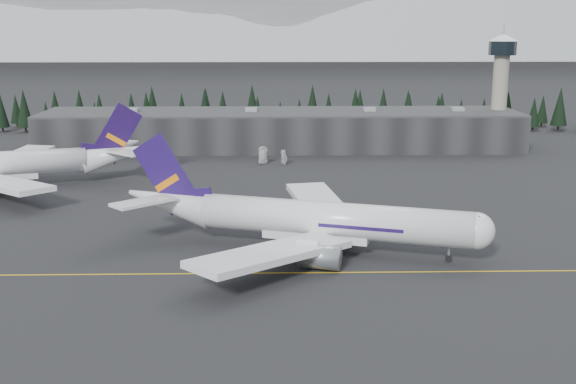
{
  "coord_description": "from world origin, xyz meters",
  "views": [
    {
      "loc": [
        -3.21,
        -118.0,
        41.18
      ],
      "look_at": [
        0.0,
        20.0,
        9.0
      ],
      "focal_mm": 45.0,
      "sensor_mm": 36.0,
      "label": 1
    }
  ],
  "objects_px": {
    "jet_main": "(301,218)",
    "jet_parked": "(9,165)",
    "terminal": "(281,130)",
    "control_tower": "(501,78)",
    "gse_vehicle_a": "(263,162)",
    "gse_vehicle_b": "(284,162)"
  },
  "relations": [
    {
      "from": "jet_parked",
      "to": "jet_main",
      "type": "bearing_deg",
      "value": 126.97
    },
    {
      "from": "jet_parked",
      "to": "gse_vehicle_a",
      "type": "distance_m",
      "value": 71.88
    },
    {
      "from": "jet_parked",
      "to": "gse_vehicle_b",
      "type": "relative_size",
      "value": 15.49
    },
    {
      "from": "terminal",
      "to": "jet_parked",
      "type": "xyz_separation_m",
      "value": [
        -70.93,
        -59.12,
        -0.37
      ]
    },
    {
      "from": "terminal",
      "to": "gse_vehicle_b",
      "type": "height_order",
      "value": "terminal"
    },
    {
      "from": "control_tower",
      "to": "jet_parked",
      "type": "xyz_separation_m",
      "value": [
        -145.93,
        -62.12,
        -17.47
      ]
    },
    {
      "from": "gse_vehicle_a",
      "to": "gse_vehicle_b",
      "type": "xyz_separation_m",
      "value": [
        6.51,
        -1.13,
        0.02
      ]
    },
    {
      "from": "terminal",
      "to": "jet_parked",
      "type": "distance_m",
      "value": 92.34
    },
    {
      "from": "terminal",
      "to": "control_tower",
      "type": "height_order",
      "value": "control_tower"
    },
    {
      "from": "jet_main",
      "to": "jet_parked",
      "type": "relative_size",
      "value": 0.99
    },
    {
      "from": "control_tower",
      "to": "jet_parked",
      "type": "height_order",
      "value": "control_tower"
    },
    {
      "from": "terminal",
      "to": "gse_vehicle_a",
      "type": "relative_size",
      "value": 29.63
    },
    {
      "from": "jet_main",
      "to": "control_tower",
      "type": "bearing_deg",
      "value": 75.77
    },
    {
      "from": "terminal",
      "to": "gse_vehicle_b",
      "type": "relative_size",
      "value": 35.44
    },
    {
      "from": "control_tower",
      "to": "jet_main",
      "type": "bearing_deg",
      "value": -121.99
    },
    {
      "from": "jet_main",
      "to": "jet_parked",
      "type": "distance_m",
      "value": 91.14
    },
    {
      "from": "jet_main",
      "to": "jet_parked",
      "type": "xyz_separation_m",
      "value": [
        -73.24,
        54.24,
        0.05
      ]
    },
    {
      "from": "terminal",
      "to": "gse_vehicle_a",
      "type": "xyz_separation_m",
      "value": [
        -5.87,
        -29.02,
        -5.55
      ]
    },
    {
      "from": "jet_main",
      "to": "gse_vehicle_a",
      "type": "relative_size",
      "value": 12.8
    },
    {
      "from": "jet_main",
      "to": "gse_vehicle_a",
      "type": "distance_m",
      "value": 84.89
    },
    {
      "from": "jet_main",
      "to": "gse_vehicle_b",
      "type": "relative_size",
      "value": 15.32
    },
    {
      "from": "control_tower",
      "to": "gse_vehicle_a",
      "type": "bearing_deg",
      "value": -158.4
    }
  ]
}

